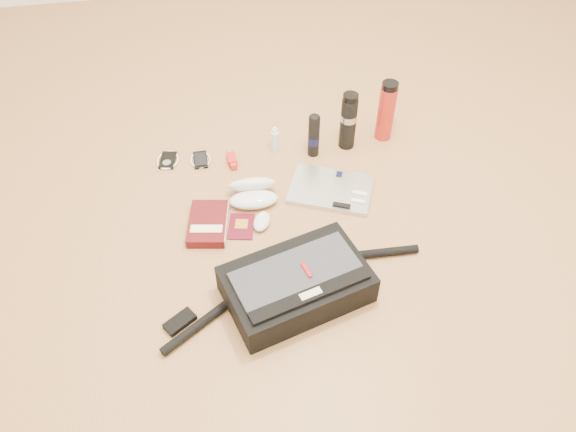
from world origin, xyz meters
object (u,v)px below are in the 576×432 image
at_px(thermos_black, 348,121).
at_px(thermos_red, 386,111).
at_px(laptop, 331,190).
at_px(book, 208,224).
at_px(messenger_bag, 296,284).

xyz_separation_m(thermos_black, thermos_red, (0.17, 0.03, 0.01)).
distance_m(laptop, book, 0.50).
bearing_deg(thermos_red, book, -153.45).
height_order(messenger_bag, laptop, messenger_bag).
xyz_separation_m(laptop, book, (-0.49, -0.10, 0.01)).
bearing_deg(thermos_black, thermos_red, 9.42).
relative_size(book, thermos_red, 0.85).
xyz_separation_m(messenger_bag, laptop, (0.23, 0.46, -0.05)).
height_order(messenger_bag, thermos_black, thermos_black).
height_order(book, thermos_black, thermos_black).
xyz_separation_m(book, thermos_red, (0.78, 0.39, 0.12)).
bearing_deg(thermos_black, laptop, -116.02).
distance_m(messenger_bag, laptop, 0.51).
xyz_separation_m(messenger_bag, thermos_black, (0.36, 0.72, 0.07)).
xyz_separation_m(messenger_bag, thermos_red, (0.52, 0.75, 0.08)).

